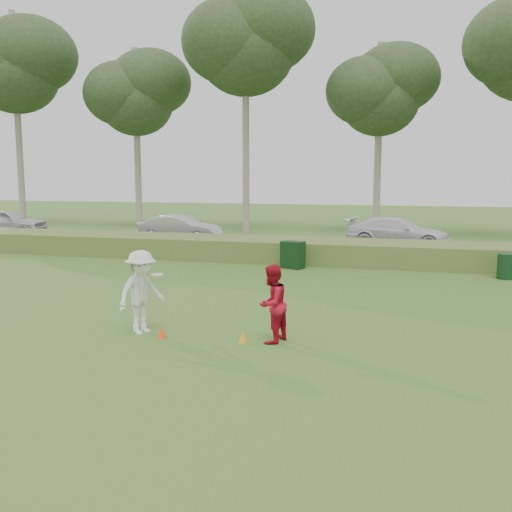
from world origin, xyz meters
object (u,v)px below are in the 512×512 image
(car_mid, at_px, (180,229))
(car_right, at_px, (398,232))
(trash_bin, at_px, (506,266))
(car_left, at_px, (7,222))
(player_red, at_px, (272,304))
(cone_yellow, at_px, (243,337))
(cone_orange, at_px, (162,332))
(utility_cabinet, at_px, (293,255))
(player_white, at_px, (141,292))

(car_mid, relative_size, car_right, 0.87)
(trash_bin, bearing_deg, car_left, 164.14)
(player_red, relative_size, cone_yellow, 6.83)
(cone_orange, xyz_separation_m, utility_cabinet, (0.79, 10.24, 0.41))
(trash_bin, distance_m, car_right, 8.71)
(player_white, xyz_separation_m, car_right, (5.12, 17.56, -0.16))
(player_red, bearing_deg, trash_bin, 164.87)
(utility_cabinet, height_order, trash_bin, utility_cabinet)
(player_red, height_order, cone_orange, player_red)
(player_red, xyz_separation_m, cone_yellow, (-0.59, -0.17, -0.73))
(player_red, xyz_separation_m, trash_bin, (6.03, 9.70, -0.41))
(trash_bin, xyz_separation_m, car_mid, (-15.19, 6.63, 0.35))
(utility_cabinet, bearing_deg, car_right, 82.81)
(car_left, bearing_deg, cone_orange, -145.59)
(car_right, bearing_deg, cone_yellow, 178.92)
(player_white, xyz_separation_m, player_red, (3.04, 0.10, -0.11))
(player_white, xyz_separation_m, car_mid, (-6.12, 16.44, -0.17))
(player_red, relative_size, car_mid, 0.38)
(cone_orange, distance_m, car_left, 25.55)
(cone_orange, height_order, trash_bin, trash_bin)
(trash_bin, relative_size, car_mid, 0.20)
(player_red, height_order, utility_cabinet, player_red)
(car_left, height_order, car_right, car_left)
(car_left, distance_m, car_mid, 11.77)
(cone_orange, relative_size, car_left, 0.05)
(player_white, height_order, utility_cabinet, player_white)
(utility_cabinet, bearing_deg, cone_yellow, -64.83)
(player_red, distance_m, utility_cabinet, 10.06)
(player_red, height_order, car_right, player_red)
(car_mid, bearing_deg, player_white, -159.16)
(car_right, bearing_deg, cone_orange, 173.26)
(cone_orange, xyz_separation_m, car_mid, (-6.71, 16.66, 0.67))
(player_white, relative_size, car_right, 0.38)
(car_mid, bearing_deg, car_right, -83.88)
(trash_bin, xyz_separation_m, car_right, (-3.95, 7.75, 0.36))
(cone_orange, height_order, car_mid, car_mid)
(player_white, bearing_deg, cone_yellow, -67.25)
(player_red, distance_m, car_mid, 18.73)
(trash_bin, height_order, car_right, car_right)
(car_mid, height_order, car_right, car_right)
(cone_orange, xyz_separation_m, trash_bin, (8.47, 10.03, 0.32))
(player_white, bearing_deg, car_right, 8.16)
(trash_bin, height_order, car_mid, car_mid)
(cone_orange, bearing_deg, trash_bin, 49.80)
(player_red, height_order, car_mid, player_red)
(car_left, bearing_deg, car_mid, -106.75)
(trash_bin, bearing_deg, player_red, -121.87)
(player_white, distance_m, trash_bin, 13.37)
(cone_yellow, bearing_deg, player_white, 178.34)
(car_left, bearing_deg, player_white, -146.18)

